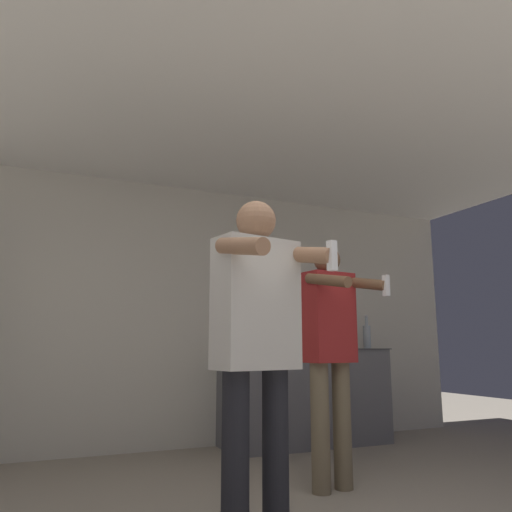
# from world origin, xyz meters

# --- Properties ---
(wall_back) EXTENTS (7.00, 0.06, 2.55)m
(wall_back) POSITION_xyz_m (0.00, 3.39, 1.27)
(wall_back) COLOR beige
(wall_back) RESTS_ON ground_plane
(ceiling_slab) EXTENTS (7.00, 3.88, 0.05)m
(ceiling_slab) POSITION_xyz_m (0.00, 1.68, 2.57)
(ceiling_slab) COLOR silver
(ceiling_slab) RESTS_ON wall_back
(counter) EXTENTS (1.69, 0.63, 0.93)m
(counter) POSITION_xyz_m (1.45, 3.06, 0.46)
(counter) COLOR slate
(counter) RESTS_ON ground_plane
(bottle_green_wine) EXTENTS (0.07, 0.07, 0.33)m
(bottle_green_wine) POSITION_xyz_m (2.02, 3.02, 1.06)
(bottle_green_wine) COLOR #563314
(bottle_green_wine) RESTS_ON counter
(bottle_tall_gin) EXTENTS (0.08, 0.08, 0.24)m
(bottle_tall_gin) POSITION_xyz_m (0.79, 3.02, 1.01)
(bottle_tall_gin) COLOR maroon
(bottle_tall_gin) RESTS_ON counter
(bottle_red_label) EXTENTS (0.08, 0.08, 0.36)m
(bottle_red_label) POSITION_xyz_m (2.20, 3.02, 1.06)
(bottle_red_label) COLOR silver
(bottle_red_label) RESTS_ON counter
(bottle_clear_vodka) EXTENTS (0.09, 0.09, 0.26)m
(bottle_clear_vodka) POSITION_xyz_m (1.26, 3.02, 1.02)
(bottle_clear_vodka) COLOR #563314
(bottle_clear_vodka) RESTS_ON counter
(bottle_brown_liquor) EXTENTS (0.09, 0.09, 0.33)m
(bottle_brown_liquor) POSITION_xyz_m (1.48, 3.02, 1.06)
(bottle_brown_liquor) COLOR #563314
(bottle_brown_liquor) RESTS_ON counter
(person_woman_foreground) EXTENTS (0.52, 0.52, 1.67)m
(person_woman_foreground) POSITION_xyz_m (-0.08, 0.77, 0.98)
(person_woman_foreground) COLOR black
(person_woman_foreground) RESTS_ON ground_plane
(person_man_side) EXTENTS (0.46, 0.55, 1.66)m
(person_man_side) POSITION_xyz_m (0.84, 1.58, 0.96)
(person_man_side) COLOR #75664C
(person_man_side) RESTS_ON ground_plane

